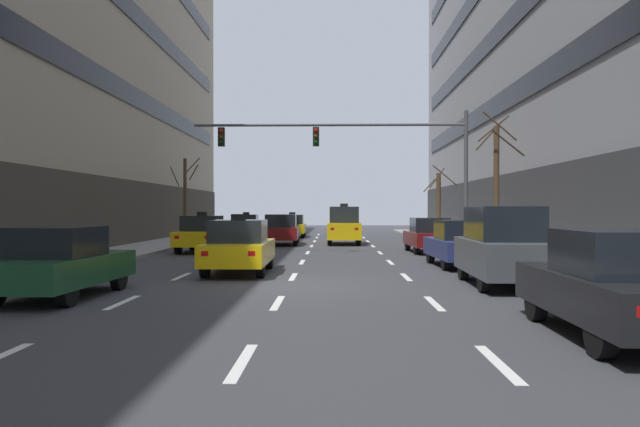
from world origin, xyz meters
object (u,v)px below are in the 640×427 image
taxi_driving_0 (239,247)px  traffic_signal_0 (366,150)px  car_driving_2 (61,263)px  taxi_driving_6 (246,226)px  car_driving_5 (281,230)px  taxi_driving_4 (203,234)px  street_tree_2 (438,204)px  car_parked_0 (619,285)px  street_tree_1 (185,196)px  car_parked_3 (429,235)px  taxi_driving_1 (344,226)px  car_parked_1 (503,246)px  street_tree_0 (497,184)px  pedestrian_0 (507,237)px  taxi_driving_3 (292,226)px  car_parked_2 (460,244)px

taxi_driving_0 → traffic_signal_0: 9.95m
car_driving_2 → taxi_driving_6: taxi_driving_6 is taller
car_driving_5 → taxi_driving_4: bearing=-119.1°
taxi_driving_6 → street_tree_2: bearing=-18.1°
car_parked_0 → street_tree_1: 30.90m
taxi_driving_6 → car_parked_3: (10.72, -15.43, -0.01)m
car_driving_5 → taxi_driving_6: 10.01m
taxi_driving_1 → car_parked_1: taxi_driving_1 is taller
car_driving_5 → street_tree_0: street_tree_0 is taller
taxi_driving_6 → car_parked_1: (10.72, -27.67, 0.23)m
car_parked_1 → pedestrian_0: car_parked_1 is taller
taxi_driving_3 → street_tree_0: (9.74, -17.94, 2.25)m
car_parked_3 → street_tree_1: bearing=146.4°
car_parked_2 → street_tree_2: size_ratio=0.94×
car_driving_2 → taxi_driving_3: size_ratio=1.01×
taxi_driving_1 → taxi_driving_3: bearing=112.5°
street_tree_1 → car_driving_5: bearing=-26.1°
taxi_driving_0 → street_tree_0: 11.91m
car_parked_2 → car_parked_3: 6.97m
taxi_driving_4 → car_parked_3: taxi_driving_4 is taller
car_parked_3 → traffic_signal_0: size_ratio=0.36×
car_driving_5 → street_tree_0: (9.75, -8.77, 2.20)m
taxi_driving_0 → traffic_signal_0: (4.39, 8.08, 3.82)m
car_parked_1 → pedestrian_0: 6.27m
taxi_driving_4 → street_tree_1: (-3.01, 8.79, 1.97)m
taxi_driving_1 → car_parked_1: (3.82, -18.84, -0.04)m
taxi_driving_0 → taxi_driving_1: (3.55, 15.86, 0.25)m
taxi_driving_1 → taxi_driving_6: bearing=128.0°
taxi_driving_3 → car_parked_0: 34.61m
taxi_driving_0 → street_tree_2: 22.66m
taxi_driving_4 → car_driving_5: bearing=60.9°
taxi_driving_1 → car_parked_3: (3.82, -6.60, -0.28)m
taxi_driving_1 → car_parked_0: 25.54m
car_parked_1 → street_tree_2: size_ratio=0.93×
taxi_driving_4 → car_parked_1: (10.58, -12.48, 0.19)m
taxi_driving_1 → car_parked_0: taxi_driving_1 is taller
car_parked_0 → street_tree_0: bearing=81.5°
taxi_driving_1 → street_tree_2: street_tree_2 is taller
taxi_driving_4 → car_parked_2: 12.81m
taxi_driving_0 → taxi_driving_4: size_ratio=0.99×
car_parked_3 → street_tree_0: (2.37, -2.78, 2.25)m
traffic_signal_0 → street_tree_2: (5.35, 12.33, -2.29)m
street_tree_1 → pedestrian_0: bearing=-44.7°
car_driving_2 → car_driving_5: 20.84m
taxi_driving_6 → taxi_driving_1: bearing=-52.0°
car_parked_2 → car_parked_3: bearing=90.0°
car_parked_1 → car_parked_3: bearing=90.0°
car_parked_3 → street_tree_0: street_tree_0 is taller
street_tree_0 → street_tree_1: 19.85m
car_parked_2 → street_tree_1: street_tree_1 is taller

